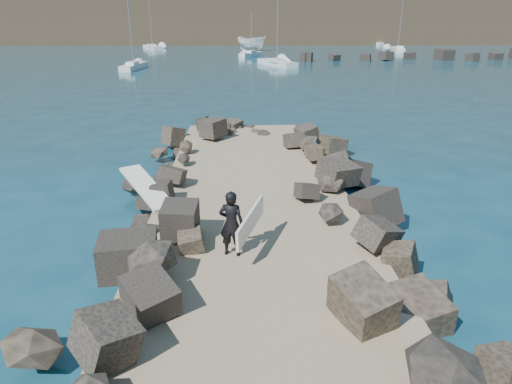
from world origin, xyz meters
TOP-DOWN VIEW (x-y plane):
  - ground at (0.00, 0.00)m, footprint 800.00×800.00m
  - jetty at (0.00, -2.00)m, footprint 6.00×26.00m
  - riprap_left at (-2.90, -1.50)m, footprint 2.60×22.00m
  - riprap_right at (2.90, -1.50)m, footprint 2.60×22.00m
  - breakwater_secondary at (35.00, 55.00)m, footprint 52.00×4.00m
  - surfboard_resting at (-3.24, 0.42)m, footprint 2.00×2.55m
  - boat_imported at (1.89, 74.45)m, footprint 6.52×6.63m
  - surfer_with_board at (-0.57, -2.78)m, footprint 1.13×1.92m
  - sailboat_f at (29.31, 91.81)m, footprint 2.93×5.85m
  - sailboat_c at (4.37, 47.33)m, footprint 4.76×7.78m
  - sailboat_d at (27.92, 71.60)m, footprint 2.93×7.42m
  - sailboat_a at (-12.89, 43.54)m, footprint 2.19×6.46m
  - sailboat_b at (1.51, 61.40)m, footprint 4.05×4.99m
  - sailboat_e at (-16.88, 78.88)m, footprint 4.88×7.63m

SIDE VIEW (x-z plane):
  - ground at x=0.00m, z-range 0.00..0.00m
  - jetty at x=0.00m, z-range 0.00..0.60m
  - sailboat_c at x=4.37m, z-range -4.30..5.00m
  - sailboat_e at x=-16.88m, z-range -4.24..4.94m
  - sailboat_d at x=27.92m, z-range -4.01..4.71m
  - sailboat_a at x=-12.89m, z-range -3.51..4.20m
  - sailboat_f at x=29.31m, z-range -3.18..3.88m
  - sailboat_b at x=1.51m, z-range -2.95..3.64m
  - riprap_left at x=-2.90m, z-range 0.00..1.00m
  - riprap_right at x=2.90m, z-range 0.00..1.00m
  - breakwater_secondary at x=35.00m, z-range 0.00..1.20m
  - surfboard_resting at x=-3.24m, z-range 1.00..1.09m
  - boat_imported at x=1.89m, z-range 0.00..2.61m
  - surfer_with_board at x=-0.57m, z-range 0.61..2.22m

